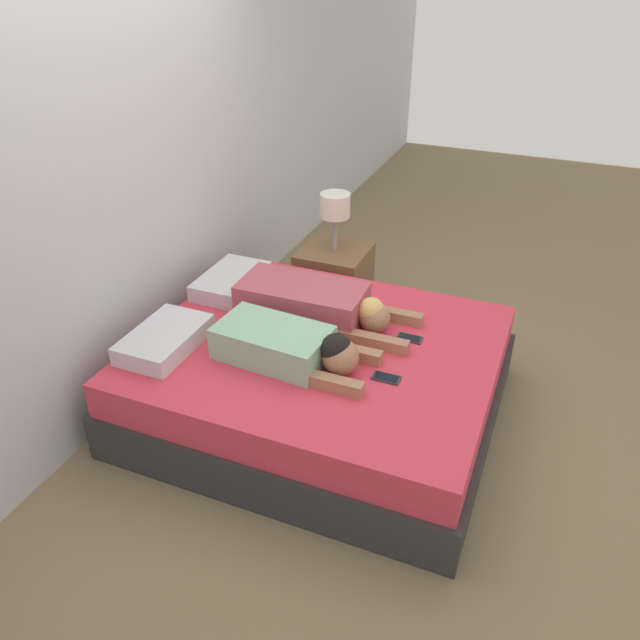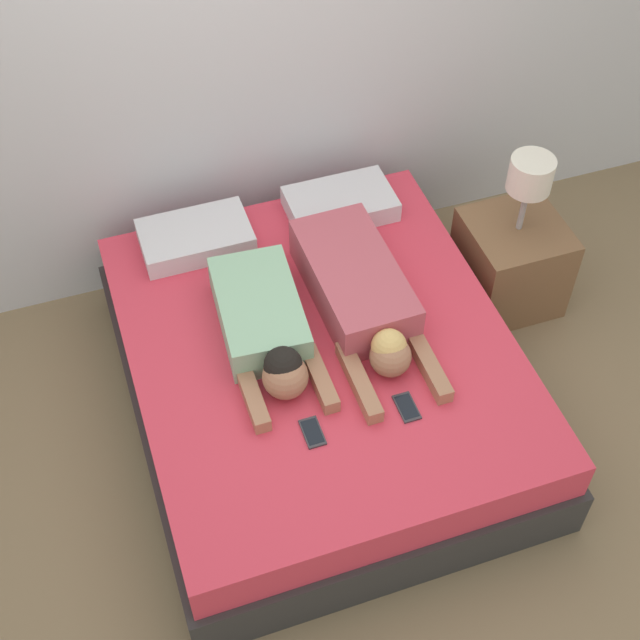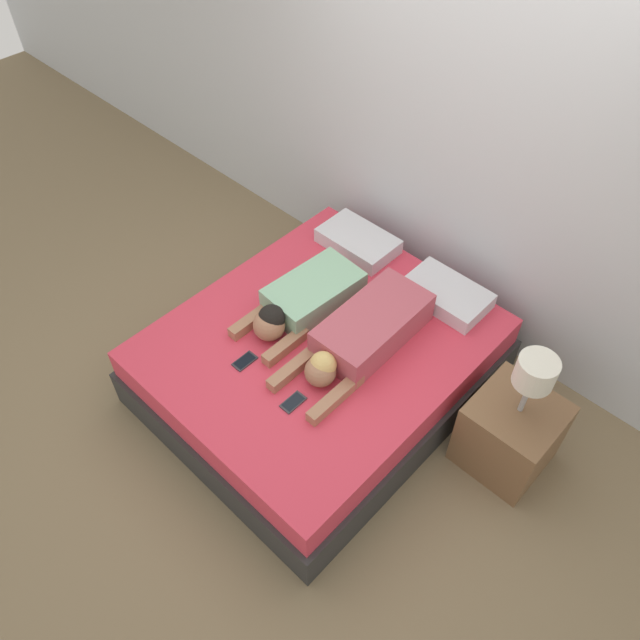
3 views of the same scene
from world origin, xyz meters
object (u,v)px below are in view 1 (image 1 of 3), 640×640
object	(u,v)px
bed	(320,378)
pillow_head_left	(165,339)
person_right	(316,304)
cell_phone_right	(409,338)
pillow_head_right	(231,281)
cell_phone_left	(386,378)
person_left	(291,346)
nightstand	(334,275)

from	to	relation	value
bed	pillow_head_left	xyz separation A→B (m)	(-0.38, 0.78, 0.31)
person_right	cell_phone_right	xyz separation A→B (m)	(-0.01, -0.59, -0.10)
person_right	pillow_head_right	bearing A→B (deg)	77.91
bed	cell_phone_right	xyz separation A→B (m)	(0.23, -0.46, 0.26)
cell_phone_left	cell_phone_right	distance (m)	0.42
person_right	cell_phone_left	xyz separation A→B (m)	(-0.42, -0.58, -0.10)
pillow_head_right	person_left	size ratio (longest dim) A/B	0.60
bed	cell_phone_left	world-z (taller)	cell_phone_left
person_left	cell_phone_right	world-z (taller)	person_left
pillow_head_left	nightstand	bearing A→B (deg)	-14.81
pillow_head_right	cell_phone_right	size ratio (longest dim) A/B	3.66
bed	pillow_head_left	world-z (taller)	pillow_head_left
nightstand	bed	bearing A→B (deg)	-162.55
cell_phone_right	person_right	bearing A→B (deg)	89.37
pillow_head_left	cell_phone_right	world-z (taller)	pillow_head_left
bed	nightstand	size ratio (longest dim) A/B	2.16
cell_phone_right	nightstand	bearing A→B (deg)	41.16
cell_phone_left	cell_phone_right	xyz separation A→B (m)	(0.42, -0.01, 0.00)
bed	cell_phone_left	size ratio (longest dim) A/B	13.80
pillow_head_left	cell_phone_right	size ratio (longest dim) A/B	3.66
pillow_head_left	cell_phone_left	distance (m)	1.25
nightstand	person_left	bearing A→B (deg)	-168.01
cell_phone_right	cell_phone_left	bearing A→B (deg)	178.76
person_left	nightstand	xyz separation A→B (m)	(1.41, 0.30, -0.30)
pillow_head_right	nightstand	world-z (taller)	nightstand
bed	nightstand	distance (m)	1.24
pillow_head_right	person_right	distance (m)	0.68
person_right	cell_phone_right	bearing A→B (deg)	-90.63
pillow_head_left	pillow_head_right	bearing A→B (deg)	0.00
pillow_head_left	cell_phone_right	distance (m)	1.39
cell_phone_left	nightstand	bearing A→B (deg)	31.02
pillow_head_left	nightstand	world-z (taller)	nightstand
pillow_head_left	bed	bearing A→B (deg)	-64.31
pillow_head_left	pillow_head_right	size ratio (longest dim) A/B	1.00
cell_phone_right	pillow_head_right	bearing A→B (deg)	83.23
bed	cell_phone_left	xyz separation A→B (m)	(-0.19, -0.45, 0.26)
pillow_head_right	cell_phone_left	bearing A→B (deg)	-114.55
person_right	cell_phone_right	size ratio (longest dim) A/B	7.43
pillow_head_right	cell_phone_left	xyz separation A→B (m)	(-0.57, -1.24, -0.05)
person_right	nightstand	distance (m)	1.03
bed	pillow_head_right	size ratio (longest dim) A/B	3.77
person_left	pillow_head_left	bearing A→B (deg)	101.97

